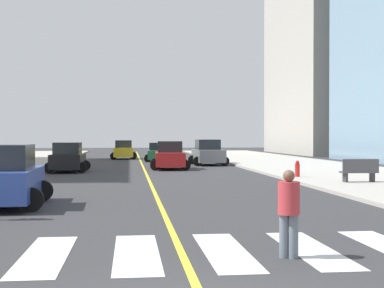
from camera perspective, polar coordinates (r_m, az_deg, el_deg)
The scene contains 12 objects.
crosswalk_paint at distance 11.69m, azimuth -1.11°, elevation -10.83°, with size 13.50×4.00×0.01m.
lane_divider_paint at distance 47.47m, azimuth -5.06°, elevation -2.07°, with size 0.16×80.00×0.01m, color yellow.
parking_garage_concrete at distance 81.86m, azimuth 15.49°, elevation 8.14°, with size 18.00×24.00×25.77m, color #B2ADA3.
car_black_nearest at distance 38.31m, azimuth -12.39°, elevation -1.40°, with size 2.76×4.40×1.96m.
car_yellow_second at distance 59.25m, azimuth -6.90°, elevation -0.63°, with size 2.74×4.38×1.95m.
car_gray_third at distance 46.47m, azimuth 1.62°, elevation -0.92°, with size 3.02×4.76×2.10m.
car_red_fourth at distance 40.48m, azimuth -2.26°, elevation -1.23°, with size 2.93×4.58×2.01m.
car_blue_fifth at distance 19.93m, azimuth -18.41°, elevation -3.24°, with size 3.01×4.73×2.08m.
car_green_sixth at distance 53.04m, azimuth -3.52°, elevation -0.88°, with size 2.56×4.02×1.77m.
park_bench at distance 28.44m, azimuth 16.52°, elevation -2.62°, with size 1.81×0.58×1.12m.
pedestrian_crossing at distance 11.15m, azimuth 9.73°, elevation -6.53°, with size 0.42×0.42×1.71m.
fire_hydrant at distance 31.43m, azimuth 10.58°, elevation -2.48°, with size 0.26×0.26×0.89m.
Camera 1 is at (-1.04, -7.40, 2.36)m, focal length 52.92 mm.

